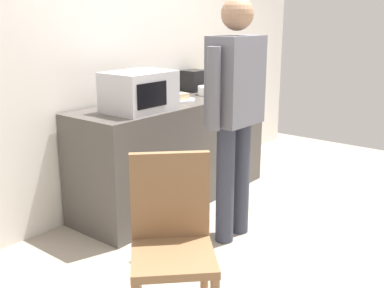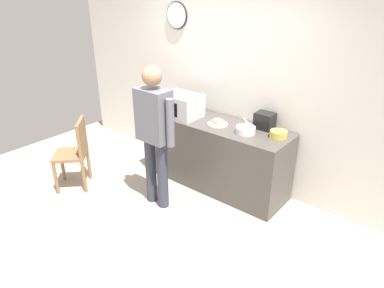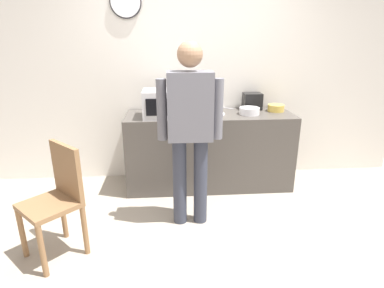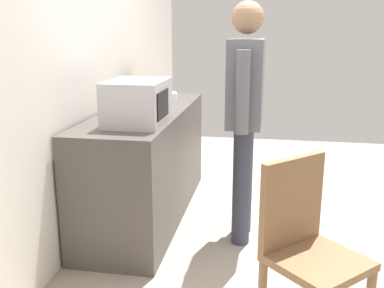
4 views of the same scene
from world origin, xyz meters
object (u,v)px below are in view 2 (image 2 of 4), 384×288
at_px(microwave, 181,105).
at_px(fork_utensil, 285,134).
at_px(salad_bowl, 278,134).
at_px(cereal_bowl, 246,130).
at_px(person_standing, 154,128).
at_px(wooden_chair, 76,151).
at_px(toaster, 265,121).
at_px(sandwich_plate, 218,123).
at_px(spoon_utensil, 246,121).

distance_m(microwave, fork_utensil, 1.38).
xyz_separation_m(salad_bowl, cereal_bowl, (-0.36, -0.13, -0.00)).
bearing_deg(fork_utensil, person_standing, -137.27).
bearing_deg(wooden_chair, toaster, 35.82).
distance_m(fork_utensil, wooden_chair, 2.66).
bearing_deg(cereal_bowl, sandwich_plate, 178.31).
bearing_deg(toaster, wooden_chair, -144.18).
relative_size(microwave, cereal_bowl, 2.16).
xyz_separation_m(microwave, salad_bowl, (1.32, 0.17, -0.11)).
height_order(sandwich_plate, cereal_bowl, cereal_bowl).
bearing_deg(cereal_bowl, fork_utensil, 35.59).
bearing_deg(sandwich_plate, salad_bowl, 8.77).
bearing_deg(toaster, spoon_utensil, 167.13).
height_order(sandwich_plate, salad_bowl, salad_bowl).
xyz_separation_m(spoon_utensil, wooden_chair, (-1.65, -1.47, -0.38)).
xyz_separation_m(cereal_bowl, fork_utensil, (0.38, 0.27, -0.04)).
xyz_separation_m(salad_bowl, fork_utensil, (0.02, 0.14, -0.04)).
height_order(fork_utensil, person_standing, person_standing).
relative_size(toaster, wooden_chair, 0.23).
height_order(sandwich_plate, toaster, toaster).
relative_size(salad_bowl, cereal_bowl, 0.84).
relative_size(fork_utensil, spoon_utensil, 1.00).
relative_size(microwave, person_standing, 0.29).
distance_m(cereal_bowl, wooden_chair, 2.21).
xyz_separation_m(toaster, person_standing, (-0.84, -1.03, 0.01)).
xyz_separation_m(sandwich_plate, salad_bowl, (0.77, 0.12, 0.02)).
xyz_separation_m(microwave, person_standing, (0.22, -0.72, -0.04)).
distance_m(sandwich_plate, salad_bowl, 0.78).
bearing_deg(spoon_utensil, sandwich_plate, -123.40).
relative_size(sandwich_plate, toaster, 1.13).
height_order(salad_bowl, toaster, toaster).
relative_size(sandwich_plate, cereal_bowl, 1.07).
relative_size(cereal_bowl, person_standing, 0.14).
bearing_deg(toaster, sandwich_plate, -153.36).
relative_size(microwave, spoon_utensil, 2.94).
height_order(cereal_bowl, wooden_chair, cereal_bowl).
relative_size(microwave, wooden_chair, 0.53).
height_order(microwave, fork_utensil, microwave).
bearing_deg(salad_bowl, microwave, -172.48).
relative_size(microwave, toaster, 2.27).
distance_m(fork_utensil, spoon_utensil, 0.58).
height_order(cereal_bowl, person_standing, person_standing).
height_order(toaster, person_standing, person_standing).
bearing_deg(wooden_chair, spoon_utensil, 41.75).
bearing_deg(microwave, toaster, 16.38).
bearing_deg(salad_bowl, wooden_chair, -150.09).
distance_m(microwave, toaster, 1.10).
height_order(sandwich_plate, wooden_chair, sandwich_plate).
xyz_separation_m(microwave, cereal_bowl, (0.96, 0.04, -0.11)).
bearing_deg(cereal_bowl, wooden_chair, -148.38).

